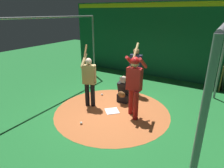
{
  "coord_description": "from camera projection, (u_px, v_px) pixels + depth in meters",
  "views": [
    {
      "loc": [
        4.75,
        2.84,
        3.03
      ],
      "look_at": [
        0.0,
        0.0,
        0.95
      ],
      "focal_mm": 30.74,
      "sensor_mm": 36.0,
      "label": 1
    }
  ],
  "objects": [
    {
      "name": "batter",
      "position": [
        134.0,
        81.0,
        5.56
      ],
      "size": [
        0.68,
        0.49,
        2.2
      ],
      "color": "maroon",
      "rests_on": "ground"
    },
    {
      "name": "baseball_2",
      "position": [
        81.0,
        123.0,
        5.5
      ],
      "size": [
        0.07,
        0.07,
        0.07
      ],
      "primitive_type": "sphere",
      "color": "white",
      "rests_on": "dirt_circle"
    },
    {
      "name": "back_wall",
      "position": [
        159.0,
        41.0,
        9.12
      ],
      "size": [
        0.22,
        9.5,
        3.49
      ],
      "color": "#145133",
      "rests_on": "ground"
    },
    {
      "name": "ground_plane",
      "position": [
        112.0,
        111.0,
        6.24
      ],
      "size": [
        25.5,
        25.5,
        0.0
      ],
      "primitive_type": "plane",
      "color": "#1E6B2D"
    },
    {
      "name": "cage_frame",
      "position": [
        112.0,
        48.0,
        5.52
      ],
      "size": [
        5.8,
        5.6,
        2.89
      ],
      "color": "gray",
      "rests_on": "ground"
    },
    {
      "name": "baseball_1",
      "position": [
        102.0,
        94.0,
        7.41
      ],
      "size": [
        0.07,
        0.07,
        0.07
      ],
      "primitive_type": "sphere",
      "color": "white",
      "rests_on": "dirt_circle"
    },
    {
      "name": "umpire",
      "position": [
        136.0,
        69.0,
        7.21
      ],
      "size": [
        0.23,
        0.49,
        1.8
      ],
      "color": "#4C4C51",
      "rests_on": "ground"
    },
    {
      "name": "catcher",
      "position": [
        124.0,
        92.0,
        6.78
      ],
      "size": [
        0.58,
        0.4,
        0.98
      ],
      "color": "black",
      "rests_on": "ground"
    },
    {
      "name": "dirt_circle",
      "position": [
        112.0,
        111.0,
        6.24
      ],
      "size": [
        3.69,
        3.69,
        0.01
      ],
      "primitive_type": "cylinder",
      "color": "#B76033",
      "rests_on": "ground"
    },
    {
      "name": "baseball_0",
      "position": [
        119.0,
        95.0,
        7.35
      ],
      "size": [
        0.07,
        0.07,
        0.07
      ],
      "primitive_type": "sphere",
      "color": "white",
      "rests_on": "dirt_circle"
    },
    {
      "name": "bat_rack",
      "position": [
        222.0,
        77.0,
        7.98
      ],
      "size": [
        0.94,
        0.2,
        1.05
      ],
      "color": "olive",
      "rests_on": "ground"
    },
    {
      "name": "home_plate",
      "position": [
        112.0,
        111.0,
        6.24
      ],
      "size": [
        0.59,
        0.59,
        0.01
      ],
      "primitive_type": "cube",
      "rotation": [
        0.0,
        0.0,
        0.79
      ],
      "color": "white",
      "rests_on": "dirt_circle"
    },
    {
      "name": "visitor",
      "position": [
        89.0,
        79.0,
        6.3
      ],
      "size": [
        0.55,
        0.58,
        2.04
      ],
      "rotation": [
        0.0,
        0.0,
        0.28
      ],
      "color": "black",
      "rests_on": "ground"
    }
  ]
}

